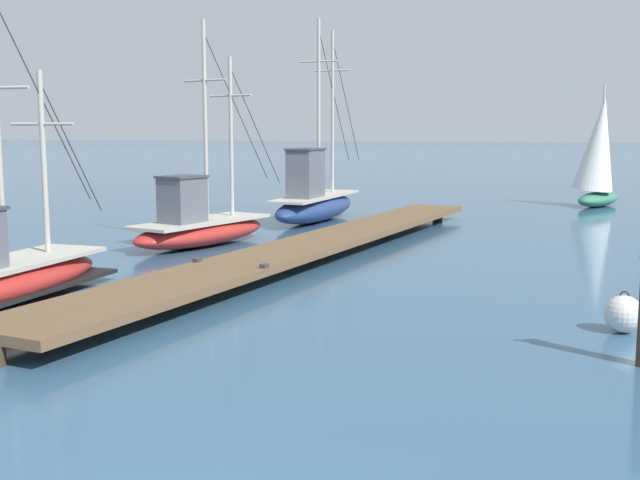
{
  "coord_description": "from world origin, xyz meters",
  "views": [
    {
      "loc": [
        2.72,
        -3.98,
        3.16
      ],
      "look_at": [
        -1.62,
        7.66,
        1.4
      ],
      "focal_mm": 43.84,
      "sensor_mm": 36.0,
      "label": 1
    }
  ],
  "objects_px": {
    "fishing_boat_2": "(199,225)",
    "mooring_buoy": "(623,314)",
    "distant_sailboat": "(599,154)",
    "fishing_boat_0": "(314,200)"
  },
  "relations": [
    {
      "from": "mooring_buoy",
      "to": "fishing_boat_0",
      "type": "bearing_deg",
      "value": 128.83
    },
    {
      "from": "fishing_boat_0",
      "to": "distant_sailboat",
      "type": "xyz_separation_m",
      "value": [
        9.05,
        8.99,
        1.43
      ]
    },
    {
      "from": "fishing_boat_2",
      "to": "distant_sailboat",
      "type": "relative_size",
      "value": 1.24
    },
    {
      "from": "fishing_boat_2",
      "to": "fishing_boat_0",
      "type": "bearing_deg",
      "value": 81.71
    },
    {
      "from": "fishing_boat_2",
      "to": "distant_sailboat",
      "type": "distance_m",
      "value": 18.41
    },
    {
      "from": "mooring_buoy",
      "to": "distant_sailboat",
      "type": "relative_size",
      "value": 0.13
    },
    {
      "from": "fishing_boat_0",
      "to": "mooring_buoy",
      "type": "distance_m",
      "value": 15.74
    },
    {
      "from": "fishing_boat_0",
      "to": "mooring_buoy",
      "type": "xyz_separation_m",
      "value": [
        9.87,
        -12.26,
        -0.46
      ]
    },
    {
      "from": "fishing_boat_0",
      "to": "fishing_boat_2",
      "type": "bearing_deg",
      "value": -98.29
    },
    {
      "from": "fishing_boat_2",
      "to": "mooring_buoy",
      "type": "height_order",
      "value": "fishing_boat_2"
    }
  ]
}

